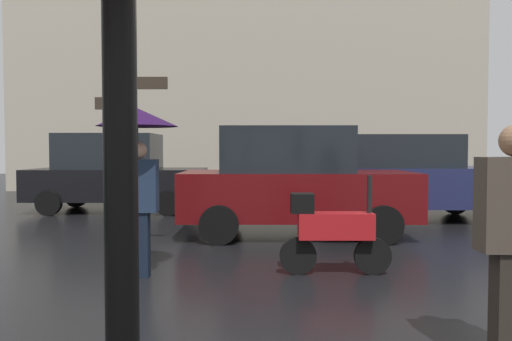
# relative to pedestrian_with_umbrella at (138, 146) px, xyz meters

# --- Properties ---
(pedestrian_with_umbrella) EXTENTS (0.98, 0.98, 2.05)m
(pedestrian_with_umbrella) POSITION_rel_pedestrian_with_umbrella_xyz_m (0.00, 0.00, 0.00)
(pedestrian_with_umbrella) COLOR black
(pedestrian_with_umbrella) RESTS_ON ground
(parked_scooter) EXTENTS (1.39, 0.32, 1.23)m
(parked_scooter) POSITION_rel_pedestrian_with_umbrella_xyz_m (2.37, 0.13, -1.04)
(parked_scooter) COLOR black
(parked_scooter) RESTS_ON ground
(parked_car_left) EXTENTS (4.32, 1.97, 1.95)m
(parked_car_left) POSITION_rel_pedestrian_with_umbrella_xyz_m (-2.15, 6.57, -0.63)
(parked_car_left) COLOR black
(parked_car_left) RESTS_ON ground
(parked_car_right) EXTENTS (4.12, 2.02, 1.95)m
(parked_car_right) POSITION_rel_pedestrian_with_umbrella_xyz_m (2.09, 3.00, -0.61)
(parked_car_right) COLOR #590C0F
(parked_car_right) RESTS_ON ground
(parked_car_distant) EXTENTS (4.50, 2.05, 1.87)m
(parked_car_distant) POSITION_rel_pedestrian_with_umbrella_xyz_m (4.67, 5.11, -0.64)
(parked_car_distant) COLOR #1E234C
(parked_car_distant) RESTS_ON ground
(street_signpost) EXTENTS (1.08, 0.08, 2.79)m
(street_signpost) POSITION_rel_pedestrian_with_umbrella_xyz_m (-0.44, 1.42, 0.10)
(street_signpost) COLOR black
(street_signpost) RESTS_ON ground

